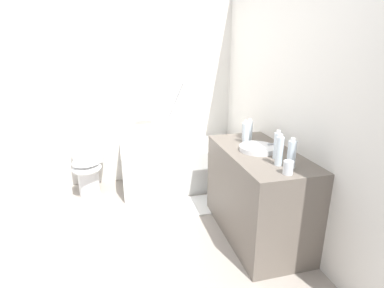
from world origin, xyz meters
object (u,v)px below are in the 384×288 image
object	(u,v)px
bath_mat	(195,206)
water_bottle_3	(279,151)
bathtub	(180,164)
water_bottle_2	(246,133)
toilet_paper_roll	(68,190)
toilet	(88,167)
sink_faucet	(276,146)
sink_basin	(257,148)
water_bottle_0	(245,130)
water_bottle_4	(277,145)
water_bottle_1	(292,154)
water_bottle_5	(249,130)
drinking_glass_0	(288,168)

from	to	relation	value
bath_mat	water_bottle_3	bearing A→B (deg)	-66.69
bathtub	water_bottle_2	distance (m)	1.26
bathtub	toilet_paper_roll	bearing A→B (deg)	177.07
water_bottle_2	toilet	bearing A→B (deg)	147.25
sink_faucet	toilet_paper_roll	world-z (taller)	sink_faucet
sink_basin	water_bottle_0	world-z (taller)	water_bottle_0
sink_faucet	bath_mat	xyz separation A→B (m)	(-0.60, 0.62, -0.87)
water_bottle_4	toilet_paper_roll	size ratio (longest dim) A/B	2.24
water_bottle_0	toilet_paper_roll	xyz separation A→B (m)	(-1.90, 0.91, -0.88)
water_bottle_0	water_bottle_1	bearing A→B (deg)	-88.49
bathtub	toilet_paper_roll	xyz separation A→B (m)	(-1.40, 0.07, -0.24)
water_bottle_2	bath_mat	world-z (taller)	water_bottle_2
sink_basin	water_bottle_4	bearing A→B (deg)	-73.39
water_bottle_3	water_bottle_4	world-z (taller)	water_bottle_3
water_bottle_1	water_bottle_4	world-z (taller)	water_bottle_4
sink_faucet	water_bottle_5	world-z (taller)	water_bottle_5
water_bottle_3	water_bottle_0	bearing A→B (deg)	86.90
water_bottle_3	toilet_paper_roll	bearing A→B (deg)	138.58
water_bottle_0	water_bottle_5	bearing A→B (deg)	-82.32
sink_basin	water_bottle_0	xyz separation A→B (m)	(0.05, 0.38, 0.06)
toilet_paper_roll	sink_basin	bearing A→B (deg)	-34.75
toilet	water_bottle_0	distance (m)	1.94
water_bottle_3	bath_mat	world-z (taller)	water_bottle_3
water_bottle_5	drinking_glass_0	size ratio (longest dim) A/B	2.13
water_bottle_4	toilet_paper_roll	distance (m)	2.61
bathtub	water_bottle_1	world-z (taller)	bathtub
water_bottle_0	water_bottle_5	size ratio (longest dim) A/B	0.86
toilet	drinking_glass_0	size ratio (longest dim) A/B	6.69
sink_basin	bath_mat	size ratio (longest dim) A/B	0.63
toilet	bath_mat	world-z (taller)	toilet
sink_basin	water_bottle_4	size ratio (longest dim) A/B	1.31
water_bottle_0	water_bottle_3	distance (m)	0.74
drinking_glass_0	water_bottle_5	bearing A→B (deg)	85.12
sink_basin	water_bottle_5	xyz separation A→B (m)	(0.06, 0.31, 0.08)
toilet	water_bottle_2	world-z (taller)	water_bottle_2
sink_faucet	drinking_glass_0	distance (m)	0.57
water_bottle_2	toilet_paper_roll	distance (m)	2.31
water_bottle_2	bath_mat	xyz separation A→B (m)	(-0.40, 0.38, -0.94)
water_bottle_2	water_bottle_3	xyz separation A→B (m)	(0.02, -0.59, 0.02)
toilet_paper_roll	water_bottle_2	bearing A→B (deg)	-29.65
toilet_paper_roll	drinking_glass_0	bearing A→B (deg)	-44.66
water_bottle_1	bath_mat	xyz separation A→B (m)	(-0.48, 1.05, -0.96)
water_bottle_3	drinking_glass_0	bearing A→B (deg)	-97.00
sink_basin	water_bottle_1	distance (m)	0.45
water_bottle_4	bath_mat	xyz separation A→B (m)	(-0.48, 0.84, -0.96)
toilet	water_bottle_1	distance (m)	2.44
water_bottle_2	drinking_glass_0	size ratio (longest dim) A/B	2.12
water_bottle_4	toilet_paper_roll	bearing A→B (deg)	141.92
toilet	water_bottle_3	xyz separation A→B (m)	(1.59, -1.61, 0.62)
bathtub	water_bottle_1	xyz separation A→B (m)	(0.52, -1.65, 0.67)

